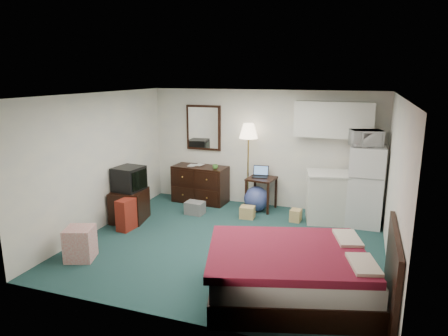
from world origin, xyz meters
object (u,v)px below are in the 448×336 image
at_px(dresser, 200,184).
at_px(fridge, 365,186).
at_px(desk, 261,194).
at_px(tv_stand, 130,205).
at_px(floor_lamp, 248,166).
at_px(bed, 290,274).
at_px(kitchen_counter, 330,198).
at_px(suitcase, 126,215).

relative_size(dresser, fridge, 0.79).
relative_size(desk, tv_stand, 1.04).
bearing_deg(floor_lamp, dresser, -178.65).
xyz_separation_m(desk, bed, (1.19, -3.22, -0.03)).
distance_m(kitchen_counter, tv_stand, 3.92).
height_order(fridge, suitcase, fridge).
bearing_deg(desk, suitcase, -129.54).
height_order(floor_lamp, bed, floor_lamp).
relative_size(kitchen_counter, fridge, 0.62).
relative_size(floor_lamp, suitcase, 3.10).
xyz_separation_m(floor_lamp, suitcase, (-1.75, -2.02, -0.61)).
bearing_deg(kitchen_counter, fridge, -8.55).
distance_m(floor_lamp, bed, 3.67).
bearing_deg(fridge, bed, -105.65).
distance_m(dresser, fridge, 3.50).
distance_m(floor_lamp, kitchen_counter, 1.83).
bearing_deg(floor_lamp, tv_stand, -141.14).
relative_size(desk, bed, 0.35).
bearing_deg(dresser, tv_stand, -115.10).
bearing_deg(tv_stand, suitcase, -75.05).
bearing_deg(bed, tv_stand, 137.47).
bearing_deg(kitchen_counter, suitcase, -165.67).
distance_m(floor_lamp, tv_stand, 2.58).
bearing_deg(dresser, floor_lamp, 5.26).
height_order(floor_lamp, tv_stand, floor_lamp).
xyz_separation_m(fridge, suitcase, (-4.12, -1.72, -0.47)).
height_order(tv_stand, suitcase, tv_stand).
bearing_deg(desk, bed, -62.47).
bearing_deg(fridge, kitchen_counter, -176.53).
relative_size(desk, fridge, 0.46).
bearing_deg(desk, fridge, 1.26).
bearing_deg(tv_stand, desk, 22.87).
bearing_deg(floor_lamp, fridge, -7.10).
relative_size(floor_lamp, desk, 2.61).
xyz_separation_m(fridge, tv_stand, (-4.33, -1.28, -0.46)).
bearing_deg(bed, fridge, 57.70).
height_order(floor_lamp, fridge, floor_lamp).
distance_m(dresser, bed, 4.18).
distance_m(desk, kitchen_counter, 1.46).
distance_m(desk, tv_stand, 2.72).
xyz_separation_m(floor_lamp, tv_stand, (-1.96, -1.58, -0.60)).
xyz_separation_m(dresser, floor_lamp, (1.10, 0.03, 0.50)).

